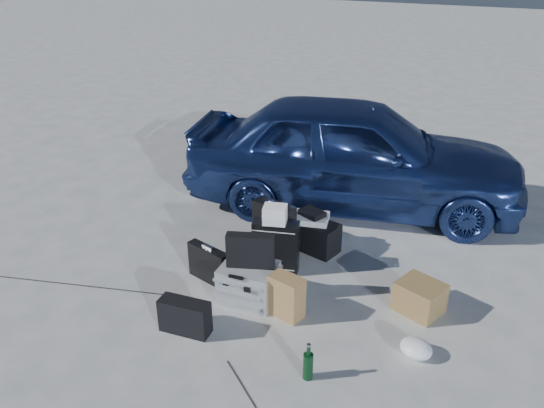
# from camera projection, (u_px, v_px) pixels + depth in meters

# --- Properties ---
(ground) EXTENTS (60.00, 60.00, 0.00)m
(ground) POSITION_uv_depth(u_px,v_px,m) (248.00, 303.00, 4.93)
(ground) COLOR silver
(ground) RESTS_ON ground
(car) EXTENTS (4.38, 2.71, 1.39)m
(car) POSITION_uv_depth(u_px,v_px,m) (353.00, 153.00, 6.55)
(car) COLOR #2C448A
(car) RESTS_ON ground
(pelican_case) EXTENTS (0.55, 0.47, 0.36)m
(pelican_case) POSITION_uv_depth(u_px,v_px,m) (249.00, 283.00, 4.91)
(pelican_case) COLOR #939798
(pelican_case) RESTS_ON ground
(laptop_bag) EXTENTS (0.44, 0.27, 0.32)m
(laptop_bag) POSITION_uv_depth(u_px,v_px,m) (250.00, 251.00, 4.77)
(laptop_bag) COLOR black
(laptop_bag) RESTS_ON pelican_case
(briefcase) EXTENTS (0.49, 0.20, 0.37)m
(briefcase) POSITION_uv_depth(u_px,v_px,m) (208.00, 264.00, 5.19)
(briefcase) COLOR black
(briefcase) RESTS_ON ground
(suitcase_left) EXTENTS (0.49, 0.25, 0.61)m
(suitcase_left) POSITION_uv_depth(u_px,v_px,m) (274.00, 230.00, 5.59)
(suitcase_left) COLOR black
(suitcase_left) RESTS_ON ground
(suitcase_right) EXTENTS (0.49, 0.30, 0.55)m
(suitcase_right) POSITION_uv_depth(u_px,v_px,m) (276.00, 247.00, 5.32)
(suitcase_right) COLOR black
(suitcase_right) RESTS_ON ground
(white_carton) EXTENTS (0.27, 0.24, 0.18)m
(white_carton) POSITION_uv_depth(u_px,v_px,m) (275.00, 214.00, 5.15)
(white_carton) COLOR white
(white_carton) RESTS_ON suitcase_right
(duffel_bag) EXTENTS (0.71, 0.42, 0.34)m
(duffel_bag) POSITION_uv_depth(u_px,v_px,m) (309.00, 234.00, 5.78)
(duffel_bag) COLOR black
(duffel_bag) RESTS_ON ground
(flat_box_white) EXTENTS (0.45, 0.38, 0.07)m
(flat_box_white) POSITION_uv_depth(u_px,v_px,m) (310.00, 218.00, 5.68)
(flat_box_white) COLOR white
(flat_box_white) RESTS_ON duffel_bag
(flat_box_black) EXTENTS (0.31, 0.26, 0.06)m
(flat_box_black) POSITION_uv_depth(u_px,v_px,m) (312.00, 213.00, 5.65)
(flat_box_black) COLOR black
(flat_box_black) RESTS_ON flat_box_white
(kraft_bag) EXTENTS (0.33, 0.23, 0.40)m
(kraft_bag) POSITION_uv_depth(u_px,v_px,m) (286.00, 297.00, 4.69)
(kraft_bag) COLOR #AF7B4C
(kraft_bag) RESTS_ON ground
(cardboard_box) EXTENTS (0.47, 0.43, 0.29)m
(cardboard_box) POSITION_uv_depth(u_px,v_px,m) (420.00, 297.00, 4.77)
(cardboard_box) COLOR olive
(cardboard_box) RESTS_ON ground
(plastic_bag) EXTENTS (0.31, 0.28, 0.15)m
(plastic_bag) POSITION_uv_depth(u_px,v_px,m) (416.00, 348.00, 4.27)
(plastic_bag) COLOR white
(plastic_bag) RESTS_ON ground
(messenger_bag) EXTENTS (0.46, 0.23, 0.31)m
(messenger_bag) POSITION_uv_depth(u_px,v_px,m) (185.00, 316.00, 4.51)
(messenger_bag) COLOR black
(messenger_bag) RESTS_ON ground
(green_bottle) EXTENTS (0.08, 0.08, 0.31)m
(green_bottle) POSITION_uv_depth(u_px,v_px,m) (308.00, 362.00, 4.01)
(green_bottle) COLOR black
(green_bottle) RESTS_ON ground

